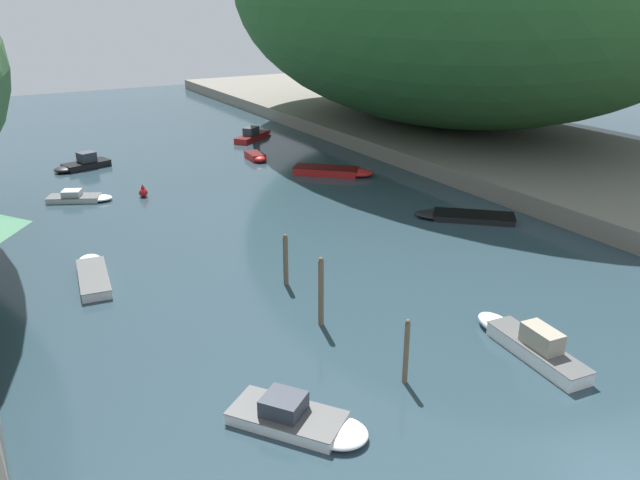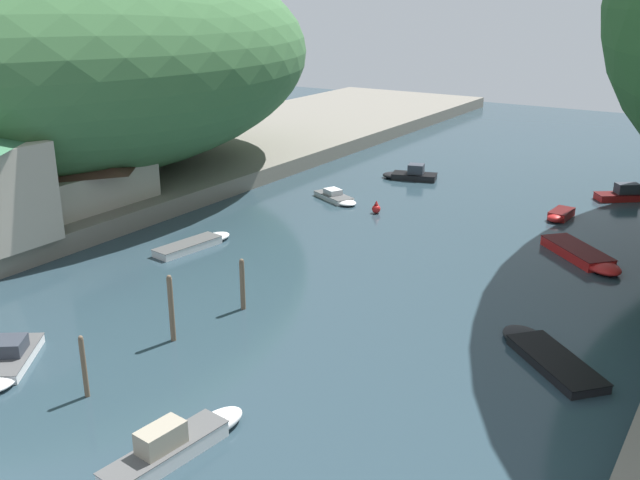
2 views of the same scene
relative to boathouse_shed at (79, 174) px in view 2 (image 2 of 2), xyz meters
name	(u,v)px [view 2 (image 2 of 2)]	position (x,y,z in m)	size (l,w,h in m)	color
water_surface	(395,250)	(21.48, 6.48, -3.40)	(130.00, 130.00, 0.00)	#283D47
left_bank	(97,181)	(-6.05, 6.48, -2.73)	(22.00, 120.00, 1.35)	slate
hillside_left	(76,58)	(-7.15, 6.63, 7.09)	(32.02, 44.83, 18.28)	#3D6B3D
boathouse_shed	(79,174)	(0.00, 0.00, 0.00)	(7.11, 9.64, 3.96)	#B2A899
boat_cabin_cruiser	(635,195)	(32.10, 26.96, -3.00)	(5.81, 4.96, 1.32)	red
boat_white_cruiser	(337,197)	(12.53, 14.09, -3.14)	(4.69, 3.29, 0.81)	white
boat_mid_channel	(585,256)	(32.06, 10.85, -3.09)	(6.04, 5.79, 0.62)	red
boat_far_right_bank	(560,215)	(28.49, 18.61, -3.11)	(1.41, 3.11, 0.59)	red
boat_near_quay	(410,175)	(14.33, 23.33, -3.00)	(4.99, 2.95, 1.35)	black
boat_open_rowboat	(179,442)	(24.68, -16.46, -2.96)	(1.86, 6.15, 1.45)	white
boat_far_upstream	(546,355)	(33.59, -2.63, -3.19)	(6.03, 5.66, 0.43)	black
boat_moored_right	(6,361)	(14.21, -16.01, -3.07)	(4.37, 5.00, 1.07)	white
boat_navy_launch	(196,243)	(10.60, 0.09, -3.16)	(2.09, 5.87, 0.49)	white
mooring_post_nearest	(84,366)	(18.97, -15.68, -2.04)	(0.20, 0.20, 2.71)	brown
mooring_post_second	(171,308)	(18.44, -10.21, -1.75)	(0.25, 0.25, 3.28)	brown
mooring_post_middle	(242,284)	(19.00, -5.69, -2.02)	(0.26, 0.26, 2.75)	brown
channel_buoy_near	(376,208)	(16.73, 12.81, -3.03)	(0.64, 0.64, 0.96)	red
person_on_quay	(3,225)	(2.83, -8.01, -1.08)	(0.31, 0.42, 1.69)	#282D3D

